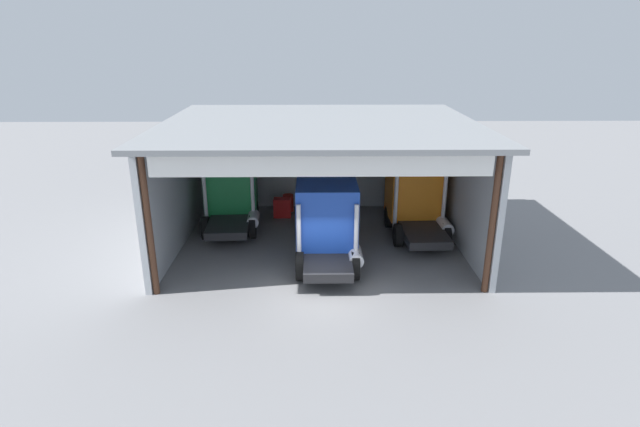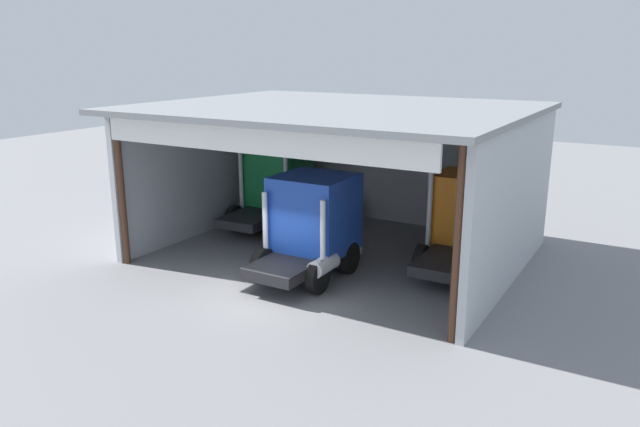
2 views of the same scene
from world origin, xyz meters
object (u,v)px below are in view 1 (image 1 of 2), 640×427
(tool_cart, at_px, (282,208))
(truck_blue_center_bay, at_px, (327,223))
(truck_green_center_left_bay, at_px, (231,195))
(truck_orange_left_bay, at_px, (416,199))
(oil_drum, at_px, (288,203))

(tool_cart, bearing_deg, truck_blue_center_bay, -69.48)
(truck_green_center_left_bay, bearing_deg, truck_orange_left_bay, -8.55)
(oil_drum, bearing_deg, truck_green_center_left_bay, -136.98)
(truck_blue_center_bay, bearing_deg, tool_cart, 110.56)
(truck_blue_center_bay, bearing_deg, oil_drum, 105.89)
(truck_blue_center_bay, xyz_separation_m, oil_drum, (-1.94, 6.84, -1.38))
(tool_cart, bearing_deg, truck_green_center_left_bay, -146.99)
(truck_orange_left_bay, distance_m, oil_drum, 7.18)
(truck_green_center_left_bay, bearing_deg, oil_drum, 39.72)
(truck_green_center_left_bay, bearing_deg, truck_blue_center_bay, -46.93)
(truck_green_center_left_bay, xyz_separation_m, oil_drum, (2.65, 2.47, -1.22))
(truck_green_center_left_bay, bearing_deg, tool_cart, 29.71)
(oil_drum, relative_size, tool_cart, 0.92)
(truck_blue_center_bay, bearing_deg, truck_green_center_left_bay, 136.40)
(tool_cart, bearing_deg, truck_orange_left_bay, -19.88)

